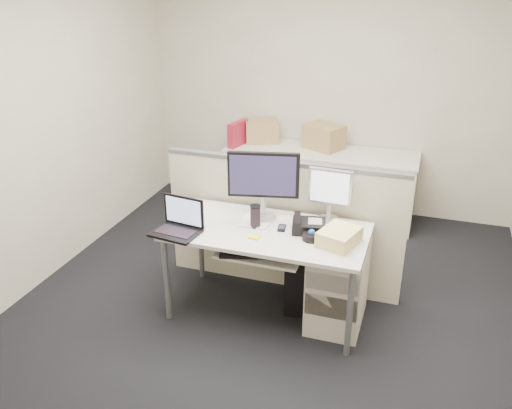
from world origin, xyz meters
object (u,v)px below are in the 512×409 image
(laptop, at_px, (175,219))
(desk, at_px, (267,238))
(monitor_main, at_px, (263,186))
(desk_phone, at_px, (309,226))

(laptop, bearing_deg, desk, 31.62)
(desk, bearing_deg, monitor_main, 115.94)
(monitor_main, bearing_deg, desk, -76.51)
(monitor_main, distance_m, laptop, 0.72)
(desk_phone, bearing_deg, laptop, -170.82)
(laptop, relative_size, desk_phone, 1.38)
(desk, bearing_deg, laptop, -155.70)
(laptop, height_order, desk_phone, laptop)
(desk, distance_m, monitor_main, 0.39)
(monitor_main, xyz_separation_m, desk_phone, (0.39, -0.10, -0.23))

